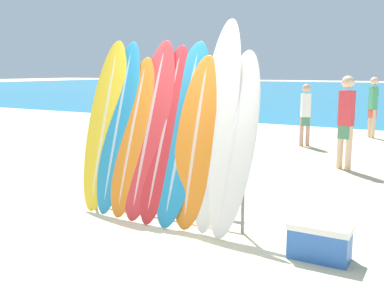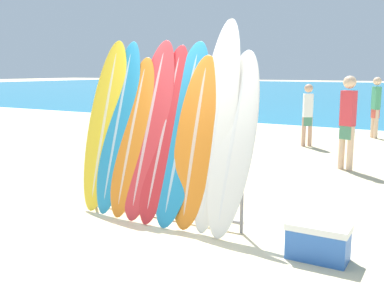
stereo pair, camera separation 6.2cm
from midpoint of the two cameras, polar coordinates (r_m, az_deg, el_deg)
ground_plane at (r=5.38m, az=-4.91°, el=-11.20°), size 160.00×160.00×0.00m
surfboard_rack at (r=5.78m, az=-4.22°, el=-5.02°), size 2.30×0.04×0.83m
surfboard_slot_0 at (r=6.29m, az=-11.26°, el=2.47°), size 0.58×0.76×2.31m
surfboard_slot_1 at (r=6.14m, az=-9.59°, el=2.29°), size 0.52×0.82×2.29m
surfboard_slot_2 at (r=5.97m, az=-7.81°, el=1.08°), size 0.52×0.81×2.07m
surfboard_slot_3 at (r=5.86m, az=-5.71°, el=2.08°), size 0.58×0.93×2.30m
surfboard_slot_4 at (r=5.73m, az=-3.79°, el=1.60°), size 0.51×0.96×2.23m
surfboard_slot_5 at (r=5.60m, az=-1.48°, el=1.64°), size 0.58×0.96×2.27m
surfboard_slot_6 at (r=5.43m, az=0.25°, el=0.42°), size 0.57×0.71×2.09m
surfboard_slot_7 at (r=5.36m, az=2.90°, el=2.65°), size 0.48×0.82×2.52m
surfboard_slot_8 at (r=5.24m, az=5.07°, el=0.37°), size 0.53×0.89×2.14m
person_near_water at (r=11.54m, az=14.06°, el=3.91°), size 0.27×0.24×1.55m
person_mid_beach at (r=13.56m, az=21.86°, el=4.63°), size 0.27×0.29×1.70m
person_far_left at (r=8.98m, az=18.79°, el=3.04°), size 0.30×0.25×1.79m
cooler_box at (r=4.79m, az=15.53°, el=-11.78°), size 0.61×0.32×0.37m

